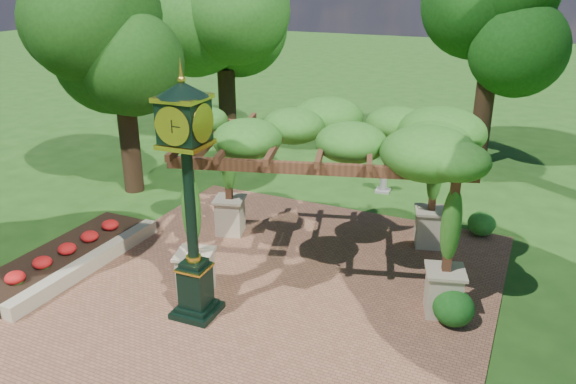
% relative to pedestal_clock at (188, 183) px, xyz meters
% --- Properties ---
extents(ground, '(120.00, 120.00, 0.00)m').
position_rel_pedestal_clock_xyz_m(ground, '(1.05, 0.01, -3.12)').
color(ground, '#1E4714').
rests_on(ground, ground).
extents(brick_plaza, '(10.00, 12.00, 0.04)m').
position_rel_pedestal_clock_xyz_m(brick_plaza, '(1.05, 1.01, -3.10)').
color(brick_plaza, brown).
rests_on(brick_plaza, ground).
extents(border_wall, '(0.35, 5.00, 0.40)m').
position_rel_pedestal_clock_xyz_m(border_wall, '(-3.55, 0.51, -2.92)').
color(border_wall, '#C6B793').
rests_on(border_wall, ground).
extents(flower_bed, '(1.50, 5.00, 0.36)m').
position_rel_pedestal_clock_xyz_m(flower_bed, '(-4.45, 0.51, -2.94)').
color(flower_bed, red).
rests_on(flower_bed, ground).
extents(pedestal_clock, '(1.07, 1.07, 5.22)m').
position_rel_pedestal_clock_xyz_m(pedestal_clock, '(0.00, 0.00, 0.00)').
color(pedestal_clock, black).
rests_on(pedestal_clock, brick_plaza).
extents(pergola, '(7.37, 5.72, 4.08)m').
position_rel_pedestal_clock_xyz_m(pergola, '(1.72, 3.11, 0.23)').
color(pergola, '#C1B290').
rests_on(pergola, brick_plaza).
extents(sundial, '(0.52, 0.52, 0.86)m').
position_rel_pedestal_clock_xyz_m(sundial, '(1.65, 9.02, -2.74)').
color(sundial, gray).
rests_on(sundial, ground).
extents(shrub_mid, '(1.05, 1.05, 0.79)m').
position_rel_pedestal_clock_xyz_m(shrub_mid, '(5.17, 1.96, -2.69)').
color(shrub_mid, '#164B15').
rests_on(shrub_mid, brick_plaza).
extents(shrub_back, '(0.97, 0.97, 0.70)m').
position_rel_pedestal_clock_xyz_m(shrub_back, '(5.16, 6.78, -2.73)').
color(shrub_back, '#276A1E').
rests_on(shrub_back, brick_plaza).
extents(tree_west_near, '(3.83, 3.83, 7.67)m').
position_rel_pedestal_clock_xyz_m(tree_west_near, '(-6.23, 5.54, 2.13)').
color(tree_west_near, '#352115').
rests_on(tree_west_near, ground).
extents(tree_west_far, '(4.63, 4.63, 8.26)m').
position_rel_pedestal_clock_xyz_m(tree_west_far, '(-6.38, 12.22, 2.54)').
color(tree_west_far, black).
rests_on(tree_west_far, ground).
extents(tree_north, '(3.95, 3.95, 8.28)m').
position_rel_pedestal_clock_xyz_m(tree_north, '(4.16, 13.70, 2.54)').
color(tree_north, '#382316').
rests_on(tree_north, ground).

